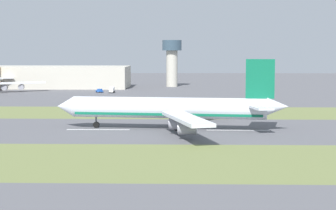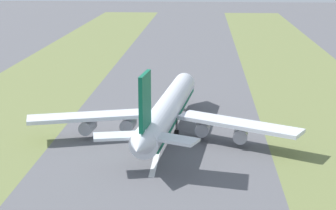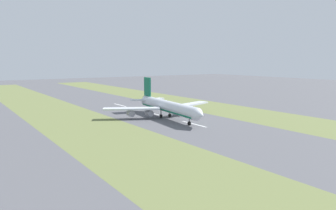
% 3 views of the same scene
% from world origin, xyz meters
% --- Properties ---
extents(ground_plane, '(800.00, 800.00, 0.00)m').
position_xyz_m(ground_plane, '(0.00, 0.00, 0.00)').
color(ground_plane, '#56565B').
extents(centreline_dash_mid, '(1.20, 18.00, 0.01)m').
position_xyz_m(centreline_dash_mid, '(0.00, -15.17, 0.01)').
color(centreline_dash_mid, silver).
rests_on(centreline_dash_mid, ground).
extents(centreline_dash_far, '(1.20, 18.00, 0.01)m').
position_xyz_m(centreline_dash_far, '(0.00, 24.83, 0.01)').
color(centreline_dash_far, silver).
rests_on(centreline_dash_far, ground).
extents(airplane_main_jet, '(63.75, 67.20, 20.20)m').
position_xyz_m(airplane_main_jet, '(1.24, 2.93, 6.02)').
color(airplane_main_jet, silver).
rests_on(airplane_main_jet, ground).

